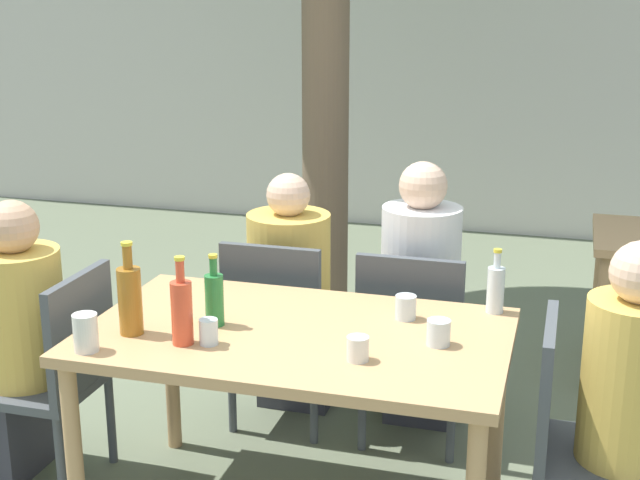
{
  "coord_description": "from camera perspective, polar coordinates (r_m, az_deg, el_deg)",
  "views": [
    {
      "loc": [
        0.89,
        -2.78,
        1.93
      ],
      "look_at": [
        0.0,
        0.3,
        1.01
      ],
      "focal_mm": 50.0,
      "sensor_mm": 36.0,
      "label": 1
    }
  ],
  "objects": [
    {
      "name": "drinking_glass_2",
      "position": [
        3.06,
        -14.77,
        -5.76
      ],
      "size": [
        0.08,
        0.08,
        0.13
      ],
      "color": "silver",
      "rests_on": "dining_table_front"
    },
    {
      "name": "drinking_glass_4",
      "position": [
        3.26,
        5.51,
        -4.31
      ],
      "size": [
        0.08,
        0.08,
        0.09
      ],
      "color": "silver",
      "rests_on": "dining_table_front"
    },
    {
      "name": "patio_chair_3",
      "position": [
        3.8,
        5.94,
        -6.28
      ],
      "size": [
        0.44,
        0.44,
        0.88
      ],
      "rotation": [
        0.0,
        0.0,
        3.14
      ],
      "color": "#474C51",
      "rests_on": "ground_plane"
    },
    {
      "name": "person_seated_2",
      "position": [
        4.13,
        -1.61,
        -4.05
      ],
      "size": [
        0.37,
        0.59,
        1.14
      ],
      "rotation": [
        0.0,
        0.0,
        3.14
      ],
      "color": "#383842",
      "rests_on": "ground_plane"
    },
    {
      "name": "cafe_building_wall",
      "position": [
        7.17,
        9.07,
        11.58
      ],
      "size": [
        10.0,
        0.08,
        2.8
      ],
      "color": "beige",
      "rests_on": "ground_plane"
    },
    {
      "name": "patio_chair_0",
      "position": [
        3.64,
        -16.41,
        -7.87
      ],
      "size": [
        0.44,
        0.44,
        0.88
      ],
      "rotation": [
        0.0,
        0.0,
        -1.57
      ],
      "color": "#474C51",
      "rests_on": "ground_plane"
    },
    {
      "name": "patio_chair_1",
      "position": [
        3.13,
        16.17,
        -11.93
      ],
      "size": [
        0.44,
        0.44,
        0.88
      ],
      "rotation": [
        0.0,
        0.0,
        1.57
      ],
      "color": "#474C51",
      "rests_on": "ground_plane"
    },
    {
      "name": "patio_chair_2",
      "position": [
        3.93,
        -2.64,
        -5.4
      ],
      "size": [
        0.44,
        0.44,
        0.88
      ],
      "rotation": [
        0.0,
        0.0,
        3.14
      ],
      "color": "#474C51",
      "rests_on": "ground_plane"
    },
    {
      "name": "amber_bottle_0",
      "position": [
        3.15,
        -12.07,
        -3.67
      ],
      "size": [
        0.08,
        0.08,
        0.33
      ],
      "color": "#9E661E",
      "rests_on": "dining_table_front"
    },
    {
      "name": "soda_bottle_2",
      "position": [
        3.03,
        -8.84,
        -4.47
      ],
      "size": [
        0.07,
        0.07,
        0.31
      ],
      "color": "#DB4C2D",
      "rests_on": "dining_table_front"
    },
    {
      "name": "drinking_glass_1",
      "position": [
        2.9,
        2.43,
        -6.96
      ],
      "size": [
        0.07,
        0.07,
        0.08
      ],
      "color": "silver",
      "rests_on": "dining_table_front"
    },
    {
      "name": "person_seated_0",
      "position": [
        3.76,
        -19.49,
        -7.07
      ],
      "size": [
        0.57,
        0.34,
        1.16
      ],
      "rotation": [
        0.0,
        0.0,
        -1.57
      ],
      "color": "#383842",
      "rests_on": "ground_plane"
    },
    {
      "name": "dining_table_front",
      "position": [
        3.18,
        -1.51,
        -7.2
      ],
      "size": [
        1.49,
        0.9,
        0.76
      ],
      "color": "tan",
      "rests_on": "ground_plane"
    },
    {
      "name": "drinking_glass_0",
      "position": [
        3.04,
        -7.14,
        -5.85
      ],
      "size": [
        0.06,
        0.06,
        0.09
      ],
      "color": "silver",
      "rests_on": "dining_table_front"
    },
    {
      "name": "person_seated_3",
      "position": [
        3.99,
        6.56,
        -4.36
      ],
      "size": [
        0.34,
        0.57,
        1.23
      ],
      "rotation": [
        0.0,
        0.0,
        3.14
      ],
      "color": "#383842",
      "rests_on": "ground_plane"
    },
    {
      "name": "drinking_glass_3",
      "position": [
        3.04,
        7.6,
        -5.89
      ],
      "size": [
        0.08,
        0.08,
        0.09
      ],
      "color": "silver",
      "rests_on": "dining_table_front"
    },
    {
      "name": "water_bottle_1",
      "position": [
        3.35,
        11.18,
        -3.03
      ],
      "size": [
        0.06,
        0.06,
        0.24
      ],
      "color": "silver",
      "rests_on": "dining_table_front"
    },
    {
      "name": "green_bottle_3",
      "position": [
        3.19,
        -6.78,
        -3.7
      ],
      "size": [
        0.07,
        0.07,
        0.26
      ],
      "color": "#287A38",
      "rests_on": "dining_table_front"
    }
  ]
}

